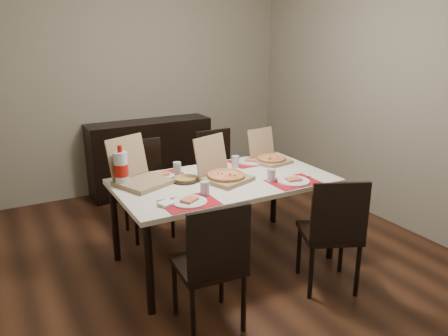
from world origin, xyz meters
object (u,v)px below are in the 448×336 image
at_px(dining_table, 224,187).
at_px(pizza_box_center, 223,173).
at_px(sideboard, 151,157).
at_px(chair_far_left, 145,183).
at_px(dip_bowl, 221,171).
at_px(chair_far_right, 218,170).
at_px(soda_bottle, 121,169).
at_px(chair_near_right, 333,230).
at_px(chair_near_left, 212,262).

distance_m(dining_table, pizza_box_center, 0.12).
bearing_deg(sideboard, chair_far_left, -112.04).
relative_size(dining_table, dip_bowl, 16.58).
relative_size(chair_far_right, soda_bottle, 2.75).
bearing_deg(dining_table, chair_far_left, 114.98).
distance_m(dining_table, chair_near_right, 0.97).
height_order(pizza_box_center, dip_bowl, pizza_box_center).
bearing_deg(chair_far_right, soda_bottle, -151.88).
distance_m(sideboard, chair_near_right, 2.83).
relative_size(dining_table, chair_near_left, 1.94).
bearing_deg(pizza_box_center, chair_far_left, 114.05).
relative_size(chair_near_left, chair_far_left, 1.00).
bearing_deg(pizza_box_center, chair_near_right, -58.28).
relative_size(sideboard, dip_bowl, 13.81).
bearing_deg(dining_table, dip_bowl, 69.50).
height_order(chair_near_right, dip_bowl, chair_near_right).
xyz_separation_m(dining_table, pizza_box_center, (-0.01, -0.01, 0.12)).
xyz_separation_m(dip_bowl, soda_bottle, (-0.86, 0.08, 0.13)).
relative_size(chair_near_right, chair_far_right, 1.00).
bearing_deg(chair_near_right, chair_far_left, 117.86).
bearing_deg(chair_far_right, chair_far_left, -177.49).
bearing_deg(dining_table, sideboard, 88.89).
relative_size(chair_far_left, soda_bottle, 2.75).
distance_m(sideboard, soda_bottle, 1.96).
xyz_separation_m(chair_far_left, dip_bowl, (0.47, -0.71, 0.25)).
xyz_separation_m(sideboard, chair_near_left, (-0.57, -2.78, 0.06)).
relative_size(sideboard, chair_far_right, 1.61).
xyz_separation_m(chair_far_right, pizza_box_center, (-0.44, -0.92, 0.30)).
distance_m(chair_near_right, soda_bottle, 1.72).
distance_m(dining_table, dip_bowl, 0.19).
bearing_deg(dining_table, soda_bottle, 162.62).
xyz_separation_m(pizza_box_center, dip_bowl, (0.07, 0.18, -0.04)).
relative_size(chair_near_left, pizza_box_center, 1.92).
distance_m(pizza_box_center, soda_bottle, 0.83).
bearing_deg(chair_near_right, chair_far_right, 91.83).
bearing_deg(sideboard, chair_near_right, -80.85).
height_order(dining_table, soda_bottle, soda_bottle).
xyz_separation_m(sideboard, dining_table, (-0.04, -1.97, 0.23)).
relative_size(pizza_box_center, soda_bottle, 1.43).
distance_m(chair_near_right, dip_bowl, 1.10).
relative_size(sideboard, soda_bottle, 4.43).
bearing_deg(chair_far_right, pizza_box_center, -115.83).
xyz_separation_m(chair_near_left, chair_near_right, (1.02, -0.01, 0.00)).
bearing_deg(soda_bottle, chair_near_left, -75.76).
relative_size(dining_table, chair_far_right, 1.94).
distance_m(pizza_box_center, dip_bowl, 0.20).
distance_m(chair_far_left, chair_far_right, 0.84).
height_order(chair_near_left, chair_far_right, same).
distance_m(chair_near_left, soda_bottle, 1.15).
xyz_separation_m(dining_table, soda_bottle, (-0.80, 0.25, 0.21)).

